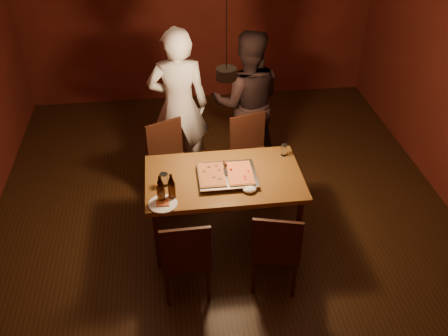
{
  "coord_description": "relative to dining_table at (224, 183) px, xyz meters",
  "views": [
    {
      "loc": [
        -0.52,
        -3.94,
        3.59
      ],
      "look_at": [
        -0.04,
        -0.14,
        0.85
      ],
      "focal_mm": 40.0,
      "sensor_mm": 36.0,
      "label": 1
    }
  ],
  "objects": [
    {
      "name": "chair_near_left",
      "position": [
        -0.43,
        -0.75,
        -0.14
      ],
      "size": [
        0.43,
        0.43,
        0.49
      ],
      "rotation": [
        0.0,
        0.0,
        0.02
      ],
      "color": "#38190F",
      "rests_on": "floor"
    },
    {
      "name": "beer_bottle_b",
      "position": [
        -0.5,
        -0.27,
        0.21
      ],
      "size": [
        0.07,
        0.07,
        0.26
      ],
      "color": "black",
      "rests_on": "dining_table"
    },
    {
      "name": "water_glass_left",
      "position": [
        -0.57,
        -0.06,
        0.14
      ],
      "size": [
        0.08,
        0.08,
        0.13
      ],
      "primitive_type": "cylinder",
      "color": "silver",
      "rests_on": "dining_table"
    },
    {
      "name": "room_shell",
      "position": [
        0.04,
        0.14,
        0.72
      ],
      "size": [
        6.0,
        6.0,
        6.0
      ],
      "color": "#331D0D",
      "rests_on": "ground"
    },
    {
      "name": "water_glass_right",
      "position": [
        0.65,
        0.29,
        0.14
      ],
      "size": [
        0.06,
        0.06,
        0.13
      ],
      "primitive_type": "cylinder",
      "color": "silver",
      "rests_on": "dining_table"
    },
    {
      "name": "beer_bottle_a",
      "position": [
        -0.6,
        -0.3,
        0.21
      ],
      "size": [
        0.07,
        0.07,
        0.28
      ],
      "color": "black",
      "rests_on": "dining_table"
    },
    {
      "name": "chair_far_right",
      "position": [
        0.4,
        0.8,
        -0.14
      ],
      "size": [
        0.51,
        0.51,
        0.49
      ],
      "rotation": [
        0.0,
        0.0,
        3.4
      ],
      "color": "#38190F",
      "rests_on": "floor"
    },
    {
      "name": "pizza_cheese",
      "position": [
        0.15,
        -0.04,
        0.13
      ],
      "size": [
        0.25,
        0.39,
        0.02
      ],
      "primitive_type": "cube",
      "rotation": [
        0.0,
        0.0,
        -0.01
      ],
      "color": "gold",
      "rests_on": "pizza_tray"
    },
    {
      "name": "pizza_tray",
      "position": [
        0.03,
        -0.03,
        0.1
      ],
      "size": [
        0.58,
        0.49,
        0.05
      ],
      "primitive_type": "cube",
      "rotation": [
        0.0,
        0.0,
        -0.07
      ],
      "color": "silver",
      "rests_on": "dining_table"
    },
    {
      "name": "pizza_meat",
      "position": [
        -0.12,
        -0.03,
        0.13
      ],
      "size": [
        0.25,
        0.39,
        0.02
      ],
      "primitive_type": "cube",
      "rotation": [
        0.0,
        0.0,
        -0.02
      ],
      "color": "maroon",
      "rests_on": "pizza_tray"
    },
    {
      "name": "chair_near_right",
      "position": [
        0.36,
        -0.75,
        -0.14
      ],
      "size": [
        0.51,
        0.51,
        0.49
      ],
      "rotation": [
        0.0,
        0.0,
        -0.26
      ],
      "color": "#38190F",
      "rests_on": "floor"
    },
    {
      "name": "pendant_lamp",
      "position": [
        0.04,
        0.14,
        1.08
      ],
      "size": [
        0.18,
        0.18,
        1.1
      ],
      "color": "black",
      "rests_on": "ceiling"
    },
    {
      "name": "spatula",
      "position": [
        0.03,
        -0.0,
        0.14
      ],
      "size": [
        0.11,
        0.25,
        0.04
      ],
      "primitive_type": null,
      "rotation": [
        0.0,
        0.0,
        0.07
      ],
      "color": "silver",
      "rests_on": "pizza_tray"
    },
    {
      "name": "chair_far_left",
      "position": [
        -0.51,
        0.77,
        -0.14
      ],
      "size": [
        0.56,
        0.56,
        0.49
      ],
      "rotation": [
        0.0,
        0.0,
        3.57
      ],
      "color": "#38190F",
      "rests_on": "floor"
    },
    {
      "name": "plate_slice",
      "position": [
        -0.59,
        -0.35,
        0.08
      ],
      "size": [
        0.26,
        0.26,
        0.03
      ],
      "color": "white",
      "rests_on": "dining_table"
    },
    {
      "name": "dining_table",
      "position": [
        0.0,
        0.0,
        0.0
      ],
      "size": [
        1.5,
        0.9,
        0.75
      ],
      "color": "brown",
      "rests_on": "floor"
    },
    {
      "name": "napkin",
      "position": [
        0.2,
        -0.26,
        0.1
      ],
      "size": [
        0.13,
        0.1,
        0.05
      ],
      "primitive_type": "ellipsoid",
      "color": "white",
      "rests_on": "dining_table"
    },
    {
      "name": "diner_white",
      "position": [
        -0.36,
        1.15,
        0.24
      ],
      "size": [
        0.67,
        0.45,
        1.83
      ],
      "primitive_type": "imported",
      "rotation": [
        0.0,
        0.0,
        3.13
      ],
      "color": "white",
      "rests_on": "floor"
    },
    {
      "name": "diner_dark",
      "position": [
        0.43,
        1.25,
        0.18
      ],
      "size": [
        0.9,
        0.73,
        1.72
      ],
      "primitive_type": "imported",
      "rotation": [
        0.0,
        0.0,
        3.04
      ],
      "color": "black",
      "rests_on": "floor"
    }
  ]
}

